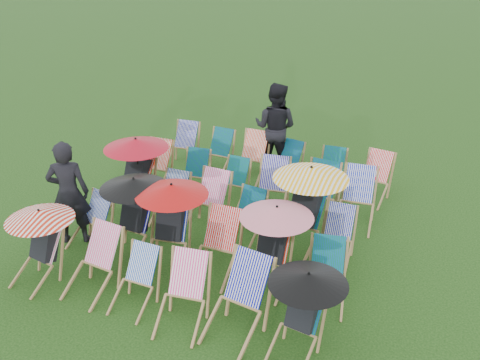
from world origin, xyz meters
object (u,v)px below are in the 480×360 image
at_px(person_left, 69,193).
at_px(deckchair_29, 374,178).
at_px(person_rear, 275,128).
at_px(deckchair_0, 38,245).
at_px(deckchair_5, 300,313).

bearing_deg(person_left, deckchair_29, -170.50).
xyz_separation_m(person_left, person_rear, (2.18, 4.06, 0.06)).
xyz_separation_m(deckchair_0, deckchair_29, (4.15, 4.60, -0.18)).
relative_size(deckchair_5, person_rear, 0.60).
bearing_deg(person_rear, deckchair_0, 71.43).
bearing_deg(deckchair_29, person_rear, 174.82).
height_order(deckchair_0, deckchair_5, deckchair_0).
distance_m(person_left, person_rear, 4.61).
xyz_separation_m(deckchair_0, deckchair_5, (4.04, 0.06, -0.01)).
xyz_separation_m(deckchair_0, person_rear, (1.91, 5.16, 0.35)).
height_order(deckchair_29, person_rear, person_rear).
bearing_deg(deckchair_0, deckchair_5, 10.75).
bearing_deg(deckchair_29, deckchair_5, -82.62).
bearing_deg(person_rear, person_left, 63.57).
bearing_deg(deckchair_0, deckchair_29, 57.90).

